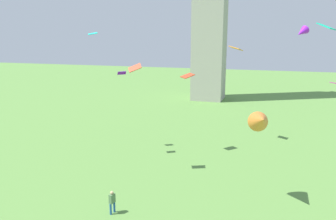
{
  "coord_description": "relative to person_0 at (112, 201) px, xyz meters",
  "views": [
    {
      "loc": [
        7.35,
        -10.57,
        12.74
      ],
      "look_at": [
        -0.53,
        14.1,
        6.94
      ],
      "focal_mm": 35.47,
      "sensor_mm": 36.0,
      "label": 1
    }
  ],
  "objects": [
    {
      "name": "kite_flying_3",
      "position": [
        6.17,
        20.05,
        10.33
      ],
      "size": [
        1.71,
        1.56,
        0.64
      ],
      "rotation": [
        0.0,
        0.0,
        5.83
      ],
      "color": "orange"
    },
    {
      "name": "kite_flying_5",
      "position": [
        12.81,
        13.69,
        12.08
      ],
      "size": [
        1.49,
        1.57,
        1.21
      ],
      "rotation": [
        0.0,
        0.0,
        5.6
      ],
      "color": "#9A20E2"
    },
    {
      "name": "kite_flying_1",
      "position": [
        9.92,
        4.6,
        5.68
      ],
      "size": [
        2.06,
        2.8,
        2.12
      ],
      "rotation": [
        0.0,
        0.0,
        0.22
      ],
      "color": "orange"
    },
    {
      "name": "kite_flying_8",
      "position": [
        -6.79,
        10.06,
        11.97
      ],
      "size": [
        1.12,
        1.01,
        0.31
      ],
      "rotation": [
        0.0,
        0.0,
        0.56
      ],
      "color": "#1EDBC8"
    },
    {
      "name": "kite_flying_9",
      "position": [
        15.58,
        19.87,
        12.72
      ],
      "size": [
        2.03,
        2.04,
        0.84
      ],
      "rotation": [
        0.0,
        0.0,
        5.56
      ],
      "color": "#11BD9B"
    },
    {
      "name": "kite_flying_4",
      "position": [
        -1.27,
        7.6,
        8.95
      ],
      "size": [
        1.42,
        1.07,
        0.83
      ],
      "rotation": [
        0.0,
        0.0,
        3.53
      ],
      "color": "#DC5234"
    },
    {
      "name": "person_0",
      "position": [
        0.0,
        0.0,
        0.0
      ],
      "size": [
        0.38,
        0.53,
        1.76
      ],
      "rotation": [
        0.0,
        0.0,
        1.3
      ],
      "color": "#235693",
      "rests_on": "ground_plane"
    },
    {
      "name": "kite_flying_6",
      "position": [
        -5.45,
        13.59,
        7.72
      ],
      "size": [
        1.09,
        0.99,
        0.42
      ],
      "rotation": [
        0.0,
        0.0,
        0.58
      ],
      "color": "#620BB4"
    },
    {
      "name": "kite_flying_0",
      "position": [
        1.79,
        14.67,
        7.56
      ],
      "size": [
        1.56,
        1.6,
        0.52
      ],
      "rotation": [
        0.0,
        0.0,
        0.91
      ],
      "color": "#CB4325"
    }
  ]
}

